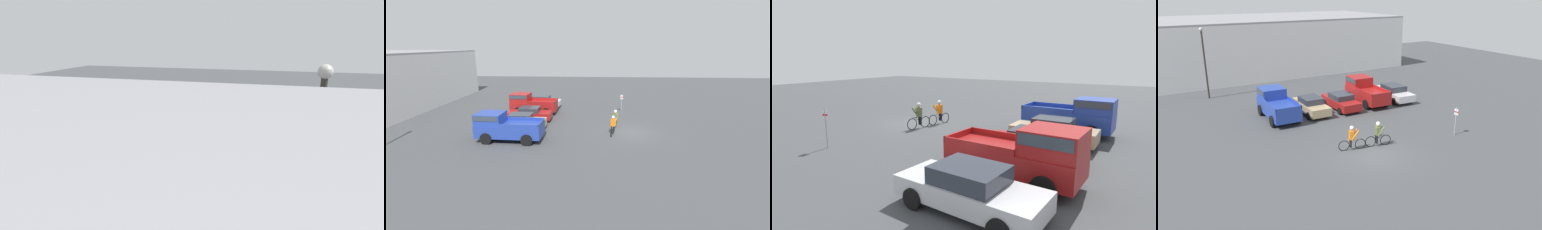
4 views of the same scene
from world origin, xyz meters
TOP-DOWN VIEW (x-y plane):
  - ground_plane at (0.00, 0.00)m, footprint 80.00×80.00m
  - pickup_truck_0 at (-2.67, 10.01)m, footprint 2.42×5.19m
  - sedan_0 at (0.11, 9.51)m, footprint 1.94×4.43m
  - sedan_1 at (2.91, 9.39)m, footprint 1.97×4.35m
  - pickup_truck_1 at (5.74, 10.02)m, footprint 2.43×5.07m
  - sedan_2 at (8.51, 9.35)m, footprint 2.22×4.75m
  - cyclist_0 at (1.00, 1.05)m, footprint 1.76×0.56m
  - cyclist_1 at (-0.80, 1.36)m, footprint 1.79×0.57m
  - fire_lane_sign at (6.82, -0.12)m, footprint 0.07×0.30m

SIDE VIEW (x-z plane):
  - ground_plane at x=0.00m, z-range 0.00..0.00m
  - sedan_1 at x=2.91m, z-range 0.01..1.37m
  - sedan_0 at x=0.11m, z-range 0.01..1.43m
  - sedan_2 at x=8.51m, z-range 0.01..1.45m
  - cyclist_1 at x=-0.80m, z-range 0.01..1.68m
  - cyclist_0 at x=1.00m, z-range 0.02..1.74m
  - pickup_truck_1 at x=5.74m, z-range 0.04..2.25m
  - pickup_truck_0 at x=-2.67m, z-range 0.05..2.28m
  - fire_lane_sign at x=6.82m, z-range 0.22..2.26m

